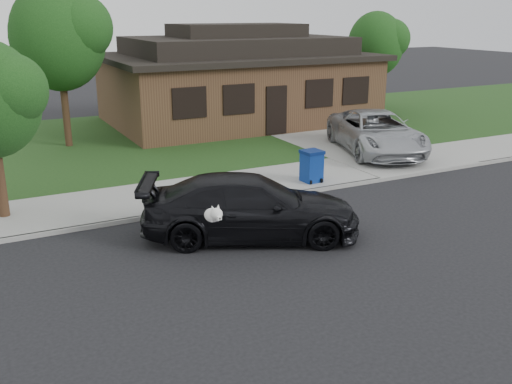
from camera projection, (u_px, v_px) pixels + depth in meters
name	position (u px, v px, depth m)	size (l,w,h in m)	color
ground	(349.00, 237.00, 14.11)	(120.00, 120.00, 0.00)	black
sidewalk	(257.00, 183.00, 18.34)	(60.00, 3.00, 0.12)	gray
curb	(280.00, 196.00, 17.06)	(60.00, 0.12, 0.12)	gray
lawn	(175.00, 137.00, 25.13)	(60.00, 13.00, 0.13)	#193814
driveway	(326.00, 136.00, 25.18)	(4.50, 13.00, 0.14)	gray
sedan	(250.00, 207.00, 13.91)	(5.72, 4.17, 1.54)	black
minivan	(376.00, 132.00, 21.83)	(2.58, 5.60, 1.56)	#B4B6BB
recycling_bin	(312.00, 166.00, 18.16)	(0.65, 0.68, 1.02)	navy
house	(237.00, 80.00, 27.93)	(12.60, 8.60, 4.65)	#422B1C
tree_0	(63.00, 35.00, 21.81)	(3.78, 3.60, 6.34)	#332114
tree_1	(379.00, 43.00, 30.47)	(3.15, 3.00, 5.25)	#332114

